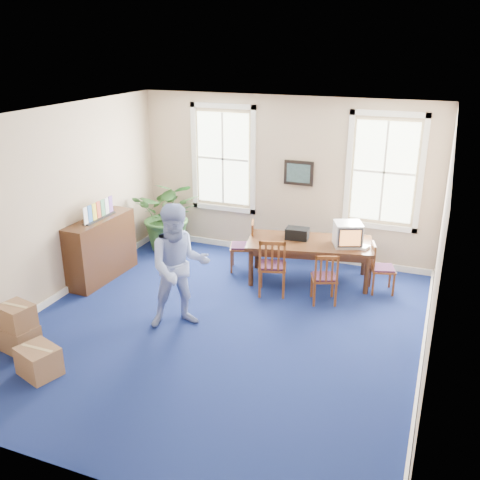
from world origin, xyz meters
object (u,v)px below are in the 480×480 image
(crt_tv, at_px, (348,234))
(chair_near_left, at_px, (272,265))
(credenza, at_px, (101,247))
(potted_plant, at_px, (169,214))
(man, at_px, (179,267))
(cardboard_boxes, at_px, (34,326))
(conference_table, at_px, (309,261))

(crt_tv, xyz_separation_m, chair_near_left, (-1.12, -0.81, -0.45))
(crt_tv, distance_m, credenza, 4.46)
(credenza, relative_size, potted_plant, 1.02)
(crt_tv, relative_size, chair_near_left, 0.48)
(chair_near_left, xyz_separation_m, potted_plant, (-2.66, 1.22, 0.24))
(man, bearing_deg, credenza, 120.18)
(man, bearing_deg, cardboard_boxes, -173.19)
(conference_table, bearing_deg, crt_tv, -7.78)
(conference_table, xyz_separation_m, chair_near_left, (-0.46, -0.76, 0.14))
(chair_near_left, height_order, man, man)
(chair_near_left, bearing_deg, cardboard_boxes, 33.30)
(conference_table, height_order, potted_plant, potted_plant)
(potted_plant, height_order, cardboard_boxes, potted_plant)
(man, relative_size, potted_plant, 1.27)
(man, height_order, potted_plant, man)
(chair_near_left, height_order, cardboard_boxes, chair_near_left)
(credenza, height_order, cardboard_boxes, credenza)
(cardboard_boxes, bearing_deg, crt_tv, 45.63)
(crt_tv, distance_m, chair_near_left, 1.45)
(man, height_order, cardboard_boxes, man)
(man, xyz_separation_m, credenza, (-2.14, 1.01, -0.36))
(chair_near_left, distance_m, man, 1.89)
(crt_tv, bearing_deg, cardboard_boxes, -156.25)
(conference_table, height_order, crt_tv, crt_tv)
(man, distance_m, credenza, 2.40)
(conference_table, relative_size, crt_tv, 4.42)
(crt_tv, xyz_separation_m, cardboard_boxes, (-3.70, -3.78, -0.59))
(conference_table, bearing_deg, man, -133.94)
(man, bearing_deg, chair_near_left, 23.33)
(conference_table, height_order, credenza, credenza)
(conference_table, relative_size, cardboard_boxes, 1.69)
(crt_tv, relative_size, credenza, 0.32)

